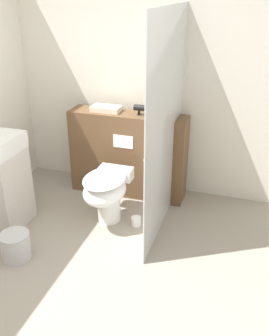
{
  "coord_description": "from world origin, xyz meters",
  "views": [
    {
      "loc": [
        1.13,
        -1.78,
        2.17
      ],
      "look_at": [
        0.15,
        1.25,
        0.62
      ],
      "focal_mm": 40.0,
      "sensor_mm": 36.0,
      "label": 1
    }
  ],
  "objects": [
    {
      "name": "waste_bin",
      "position": [
        -0.67,
        0.41,
        0.12
      ],
      "size": [
        0.26,
        0.26,
        0.25
      ],
      "color": "silver",
      "rests_on": "ground_plane"
    },
    {
      "name": "hair_drier",
      "position": [
        0.06,
        1.82,
        1.03
      ],
      "size": [
        0.21,
        0.06,
        0.11
      ],
      "color": "black",
      "rests_on": "partition_panel"
    },
    {
      "name": "folded_towel",
      "position": [
        -0.37,
        1.84,
        0.98
      ],
      "size": [
        0.32,
        0.18,
        0.06
      ],
      "color": "beige",
      "rests_on": "partition_panel"
    },
    {
      "name": "wall_back",
      "position": [
        0.0,
        2.11,
        1.25
      ],
      "size": [
        8.0,
        0.06,
        2.5
      ],
      "color": "silver",
      "rests_on": "ground_plane"
    },
    {
      "name": "ground_plane",
      "position": [
        0.0,
        0.0,
        0.0
      ],
      "size": [
        12.0,
        12.0,
        0.0
      ],
      "primitive_type": "plane",
      "color": "#9E9384"
    },
    {
      "name": "spare_toilet_roll",
      "position": [
        0.18,
        1.21,
        0.05
      ],
      "size": [
        0.1,
        0.1,
        0.09
      ],
      "color": "white",
      "rests_on": "ground_plane"
    },
    {
      "name": "shower_glass",
      "position": [
        0.41,
        1.37,
        1.02
      ],
      "size": [
        0.04,
        1.41,
        2.04
      ],
      "color": "silver",
      "rests_on": "ground_plane"
    },
    {
      "name": "toilet",
      "position": [
        -0.12,
        1.18,
        0.35
      ],
      "size": [
        0.4,
        0.65,
        0.53
      ],
      "color": "white",
      "rests_on": "ground_plane"
    },
    {
      "name": "partition_panel",
      "position": [
        -0.12,
        1.84,
        0.48
      ],
      "size": [
        1.3,
        0.31,
        0.95
      ],
      "color": "brown",
      "rests_on": "ground_plane"
    }
  ]
}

